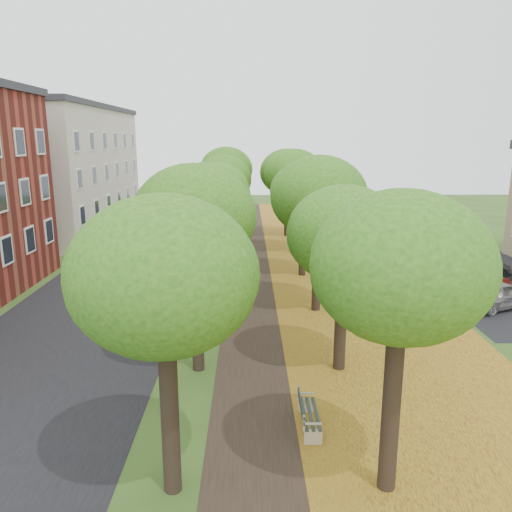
{
  "coord_description": "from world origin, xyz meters",
  "views": [
    {
      "loc": [
        -0.49,
        -9.72,
        7.67
      ],
      "look_at": [
        -0.14,
        12.21,
        2.5
      ],
      "focal_mm": 35.0,
      "sensor_mm": 36.0,
      "label": 1
    }
  ],
  "objects_px": {
    "car_grey": "(467,264)",
    "car_red": "(475,282)",
    "car_silver": "(497,294)",
    "bench": "(308,414)",
    "car_white": "(431,253)"
  },
  "relations": [
    {
      "from": "car_silver",
      "to": "car_grey",
      "type": "bearing_deg",
      "value": -34.64
    },
    {
      "from": "car_red",
      "to": "car_white",
      "type": "xyz_separation_m",
      "value": [
        0.0,
        6.37,
        0.05
      ]
    },
    {
      "from": "bench",
      "to": "car_silver",
      "type": "bearing_deg",
      "value": -45.04
    },
    {
      "from": "car_red",
      "to": "car_silver",
      "type": "bearing_deg",
      "value": 156.35
    },
    {
      "from": "car_red",
      "to": "car_grey",
      "type": "height_order",
      "value": "car_grey"
    },
    {
      "from": "bench",
      "to": "car_red",
      "type": "height_order",
      "value": "car_red"
    },
    {
      "from": "car_red",
      "to": "car_white",
      "type": "bearing_deg",
      "value": -23.65
    },
    {
      "from": "car_red",
      "to": "car_white",
      "type": "distance_m",
      "value": 6.37
    },
    {
      "from": "car_silver",
      "to": "car_grey",
      "type": "xyz_separation_m",
      "value": [
        1.02,
        5.56,
        0.02
      ]
    },
    {
      "from": "bench",
      "to": "car_silver",
      "type": "height_order",
      "value": "car_silver"
    },
    {
      "from": "car_grey",
      "to": "car_red",
      "type": "bearing_deg",
      "value": 171.42
    },
    {
      "from": "car_silver",
      "to": "car_red",
      "type": "bearing_deg",
      "value": -24.19
    },
    {
      "from": "car_grey",
      "to": "car_silver",
      "type": "bearing_deg",
      "value": 178.04
    },
    {
      "from": "car_silver",
      "to": "car_grey",
      "type": "height_order",
      "value": "car_grey"
    },
    {
      "from": "car_silver",
      "to": "car_white",
      "type": "bearing_deg",
      "value": -24.19
    }
  ]
}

